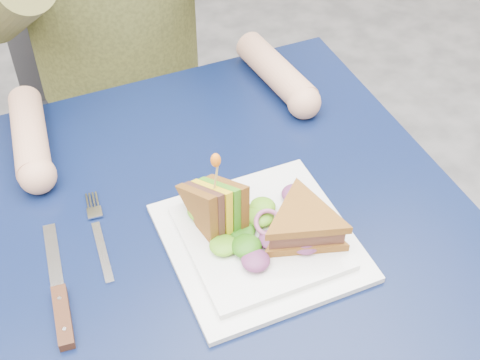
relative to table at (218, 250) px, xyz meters
name	(u,v)px	position (x,y,z in m)	size (l,w,h in m)	color
table	(218,250)	(0.00, 0.00, 0.00)	(0.75, 0.75, 0.73)	black
chair	(115,81)	(0.00, 0.65, -0.11)	(0.42, 0.40, 0.93)	#47474C
plate	(260,240)	(0.04, -0.08, 0.09)	(0.26, 0.26, 0.02)	white
sandwich_flat	(304,224)	(0.09, -0.10, 0.12)	(0.17, 0.17, 0.05)	brown
sandwich_upright	(217,208)	(-0.01, -0.03, 0.13)	(0.08, 0.13, 0.13)	brown
fork	(100,237)	(-0.17, 0.03, 0.08)	(0.03, 0.18, 0.01)	silver
knife	(61,305)	(-0.25, -0.07, 0.09)	(0.04, 0.22, 0.02)	silver
toothpick	(216,175)	(-0.01, -0.03, 0.20)	(0.00, 0.00, 0.06)	tan
toothpick_frill	(216,160)	(-0.01, -0.03, 0.23)	(0.01, 0.01, 0.02)	orange
lettuce_spill	(261,225)	(0.04, -0.07, 0.11)	(0.15, 0.13, 0.02)	#337A14
onion_ring	(268,223)	(0.05, -0.07, 0.11)	(0.04, 0.04, 0.01)	#9E4C7A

